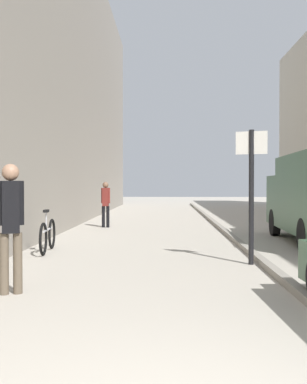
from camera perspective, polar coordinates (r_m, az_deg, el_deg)
The scene contains 7 objects.
ground_plane at distance 14.53m, azimuth 2.72°, elevation -5.13°, with size 80.00×80.00×0.00m, color #A8A093.
building_facade_left at distance 15.83m, azimuth -16.36°, elevation 17.33°, with size 2.69×40.00×12.03m, color gray.
kerb_strip at distance 14.64m, azimuth 8.94°, elevation -4.86°, with size 0.16×40.00×0.12m, color gray.
pedestrian_main_foreground at distance 6.72m, azimuth -17.49°, elevation -3.25°, with size 0.35×0.27×1.84m.
pedestrian_mid_block at distance 16.33m, azimuth -6.04°, elevation -1.15°, with size 0.32×0.21×1.63m.
street_sign_post at distance 8.94m, azimuth 12.19°, elevation 0.92°, with size 0.58×0.20×2.60m.
bicycle_leaning at distance 10.70m, azimuth -13.14°, elevation -5.32°, with size 0.19×1.77×0.98m.
Camera 1 is at (-0.27, -2.45, 1.56)m, focal length 42.48 mm.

